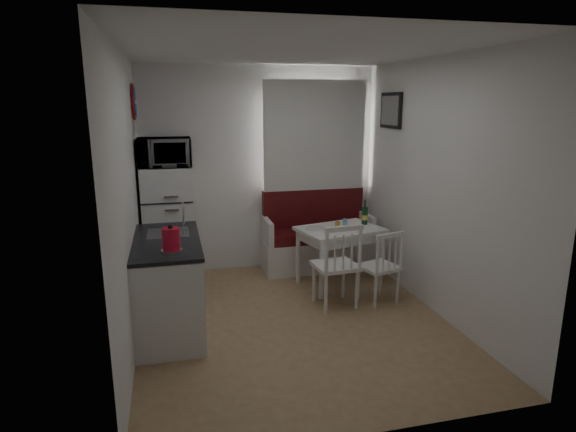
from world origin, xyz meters
name	(u,v)px	position (x,y,z in m)	size (l,w,h in m)	color
floor	(294,321)	(0.00, 0.00, 0.00)	(3.00, 3.50, 0.02)	#9B7452
ceiling	(295,50)	(0.00, 0.00, 2.60)	(3.00, 3.50, 0.02)	white
wall_back	(260,170)	(0.00, 1.75, 1.30)	(3.00, 0.02, 2.60)	white
wall_front	(367,248)	(0.00, -1.75, 1.30)	(3.00, 0.02, 2.60)	white
wall_left	(128,202)	(-1.50, 0.00, 1.30)	(0.02, 3.50, 2.60)	white
wall_right	(437,188)	(1.50, 0.00, 1.30)	(0.02, 3.50, 2.60)	white
window	(313,143)	(0.70, 1.72, 1.62)	(1.22, 0.06, 1.47)	white
curtain	(315,140)	(0.70, 1.65, 1.68)	(1.35, 0.02, 1.50)	white
kitchen_counter	(169,284)	(-1.20, 0.16, 0.46)	(0.62, 1.32, 1.16)	white
wall_sign	(135,102)	(-1.47, 1.45, 2.15)	(0.40, 0.40, 0.03)	#194296
picture_frame	(391,110)	(1.48, 1.10, 2.05)	(0.04, 0.52, 0.42)	black
bench	(317,243)	(0.70, 1.51, 0.34)	(1.43, 0.55, 1.02)	white
dining_table	(340,234)	(0.78, 0.86, 0.62)	(1.07, 0.86, 0.70)	white
chair_left	(339,257)	(0.53, 0.19, 0.58)	(0.47, 0.45, 0.50)	white
chair_right	(382,260)	(1.03, 0.20, 0.50)	(0.47, 0.46, 0.44)	white
fridge	(169,226)	(-1.18, 1.40, 0.71)	(0.57, 0.57, 1.43)	white
microwave	(164,152)	(-1.18, 1.35, 1.59)	(0.59, 0.40, 0.33)	white
kettle	(171,239)	(-1.15, -0.28, 1.02)	(0.18, 0.18, 0.24)	red
wine_bottle	(365,212)	(1.13, 0.96, 0.85)	(0.08, 0.08, 0.30)	#14401D
drinking_glass_orange	(337,226)	(0.73, 0.81, 0.75)	(0.05, 0.05, 0.09)	gold
drinking_glass_blue	(345,223)	(0.86, 0.91, 0.75)	(0.06, 0.06, 0.09)	#7BB8D2
plate	(315,228)	(0.48, 0.88, 0.71)	(0.23, 0.23, 0.02)	white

